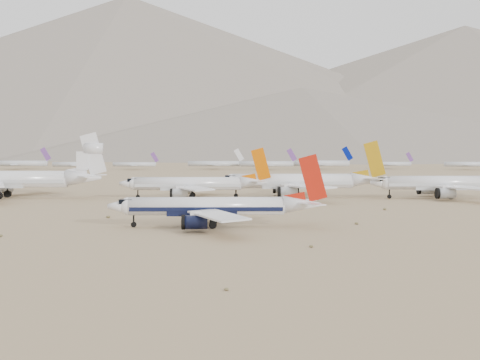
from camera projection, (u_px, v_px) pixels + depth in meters
The scene contains 9 objects.
ground at pixel (241, 226), 124.73m from camera, with size 7000.00×7000.00×0.00m, color #957B56.
main_airliner at pixel (216, 207), 122.52m from camera, with size 42.36×41.37×14.95m.
row2_navy_widebody at pixel (449, 183), 192.57m from camera, with size 49.06×47.97×17.45m.
row2_gold_tail at pixel (299, 182), 195.79m from camera, with size 52.52×51.36×18.70m.
row2_orange_tail at pixel (194, 184), 192.89m from camera, with size 45.91×44.91×16.38m.
row2_white_trijet at pixel (8, 179), 193.06m from camera, with size 60.27×58.90×21.36m.
distant_storage_row at pixel (295, 164), 459.23m from camera, with size 616.74×57.89×15.45m.
mountain_range at pixel (252, 89), 1761.62m from camera, with size 7354.00×3024.00×470.00m.
desert_scrub at pixel (177, 245), 98.04m from camera, with size 247.37×121.67×0.63m.
Camera 1 is at (-2.84, -124.03, 16.02)m, focal length 45.00 mm.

